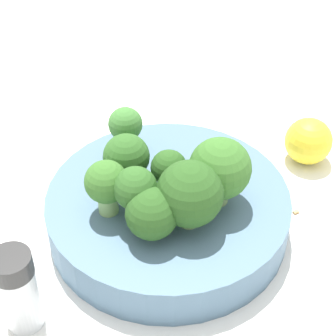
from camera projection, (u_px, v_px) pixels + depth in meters
ground_plane at (168, 226)px, 0.55m from camera, size 3.00×3.00×0.00m
bowl at (168, 211)px, 0.54m from camera, size 0.23×0.23×0.04m
broccoli_floret_0 at (220, 172)px, 0.49m from camera, size 0.06×0.06×0.07m
broccoli_floret_1 at (152, 214)px, 0.47m from camera, size 0.05×0.05×0.05m
broccoli_floret_2 at (126, 158)px, 0.52m from camera, size 0.04×0.04×0.05m
broccoli_floret_3 at (126, 128)px, 0.55m from camera, size 0.03×0.03×0.05m
broccoli_floret_4 at (166, 170)px, 0.51m from camera, size 0.03×0.03×0.05m
broccoli_floret_5 at (190, 195)px, 0.48m from camera, size 0.06×0.06×0.06m
broccoli_floret_6 at (136, 191)px, 0.48m from camera, size 0.04×0.04×0.06m
broccoli_floret_7 at (106, 184)px, 0.49m from camera, size 0.04×0.04×0.05m
pepper_shaker at (18, 290)px, 0.44m from camera, size 0.03×0.03×0.08m
lemon_wedge at (308, 141)px, 0.61m from camera, size 0.05×0.05×0.05m
almond_crumb_0 at (296, 211)px, 0.56m from camera, size 0.01×0.01×0.01m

